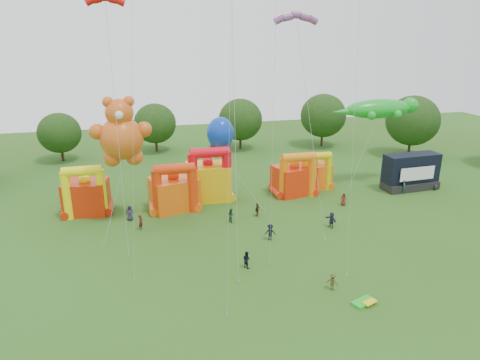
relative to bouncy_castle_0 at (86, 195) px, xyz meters
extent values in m
plane|color=#2D4914|center=(18.02, -27.79, -2.42)|extent=(160.00, 160.00, 0.00)
cylinder|color=#352314|center=(54.37, 14.16, -0.56)|extent=(0.44, 0.44, 3.72)
ellipsoid|color=#1C3911|center=(54.37, 14.16, 3.99)|extent=(9.30, 9.30, 8.89)
cylinder|color=#352314|center=(41.91, 24.52, -0.67)|extent=(0.44, 0.44, 3.51)
ellipsoid|color=#1C3911|center=(41.91, 24.52, 3.62)|extent=(8.77, 8.78, 8.39)
cylinder|color=#352314|center=(25.78, 26.17, -0.77)|extent=(0.44, 0.44, 3.30)
ellipsoid|color=#1C3911|center=(25.78, 26.17, 3.26)|extent=(8.25, 8.25, 7.88)
cylinder|color=#352314|center=(9.98, 28.15, -0.88)|extent=(0.44, 0.44, 3.09)
ellipsoid|color=#1C3911|center=(9.98, 28.15, 2.90)|extent=(7.73, 7.72, 7.38)
cylinder|color=#352314|center=(-6.28, 25.43, -0.98)|extent=(0.44, 0.44, 2.88)
ellipsoid|color=#1C3911|center=(-6.28, 25.43, 2.54)|extent=(7.20, 7.20, 6.88)
cube|color=red|center=(0.00, 0.28, -0.39)|extent=(5.59, 4.77, 4.05)
cylinder|color=#FFF40D|center=(-1.95, -1.17, 0.47)|extent=(1.10, 1.10, 5.79)
cylinder|color=#FFF40D|center=(1.95, -1.17, 0.47)|extent=(1.10, 1.10, 5.79)
cylinder|color=#FFF40D|center=(0.00, -1.17, 3.37)|extent=(4.44, 1.15, 1.15)
sphere|color=#FFF40D|center=(0.00, 0.28, 1.93)|extent=(1.40, 1.40, 1.40)
cube|color=#E7570C|center=(10.54, -0.98, -0.44)|extent=(6.37, 5.59, 3.97)
cylinder|color=red|center=(8.41, -2.56, 0.42)|extent=(1.20, 1.20, 5.67)
cylinder|color=red|center=(12.66, -2.56, 0.42)|extent=(1.20, 1.20, 5.67)
cylinder|color=red|center=(10.54, -2.56, 3.25)|extent=(4.85, 1.26, 1.26)
sphere|color=red|center=(10.54, -0.98, 1.85)|extent=(1.40, 1.40, 1.40)
cube|color=#E6AC0C|center=(15.28, 1.51, -0.06)|extent=(5.88, 4.82, 4.72)
cylinder|color=red|center=(13.09, -0.12, 0.95)|extent=(1.24, 1.24, 6.74)
cylinder|color=red|center=(17.47, -0.12, 0.95)|extent=(1.24, 1.24, 6.74)
cylinder|color=red|center=(15.28, -0.12, 4.32)|extent=(5.00, 1.30, 1.30)
sphere|color=red|center=(15.28, 1.51, 2.60)|extent=(1.40, 1.40, 1.40)
cube|color=red|center=(27.01, 0.63, -0.48)|extent=(5.92, 5.14, 3.88)
cylinder|color=orange|center=(25.00, -0.86, 0.35)|extent=(1.13, 1.13, 5.55)
cylinder|color=orange|center=(29.01, -0.86, 0.35)|extent=(1.13, 1.13, 5.55)
cylinder|color=orange|center=(27.01, -0.86, 3.13)|extent=(4.57, 1.19, 1.19)
sphere|color=orange|center=(27.01, 0.63, 1.76)|extent=(1.40, 1.40, 1.40)
cube|color=#FF5F0D|center=(30.45, 2.21, -0.66)|extent=(5.01, 4.28, 3.51)
cylinder|color=#D6C80B|center=(28.70, 0.91, 0.09)|extent=(0.99, 0.99, 5.02)
cylinder|color=#D6C80B|center=(32.20, 0.91, 0.09)|extent=(0.99, 0.99, 5.02)
cylinder|color=#D6C80B|center=(30.45, 0.91, 2.60)|extent=(3.99, 1.03, 1.03)
sphere|color=#D6C80B|center=(30.45, 2.21, 1.39)|extent=(1.40, 1.40, 1.40)
cube|color=black|center=(43.71, -1.71, -1.87)|extent=(8.06, 3.40, 1.10)
cube|color=black|center=(43.71, -1.51, 0.66)|extent=(8.04, 3.01, 3.96)
cube|color=white|center=(43.71, -3.04, 0.26)|extent=(5.45, 0.38, 1.86)
cylinder|color=black|center=(40.55, -2.90, -2.02)|extent=(0.30, 0.90, 0.90)
cylinder|color=black|center=(46.88, -2.90, -2.02)|extent=(0.30, 0.90, 0.90)
sphere|color=#CE5516|center=(4.88, -3.44, 7.50)|extent=(4.80, 4.80, 4.80)
sphere|color=#CE5516|center=(4.88, -3.44, 10.33)|extent=(3.05, 3.05, 3.05)
sphere|color=#CE5516|center=(3.79, -3.44, 11.53)|extent=(1.20, 1.20, 1.20)
sphere|color=#CE5516|center=(5.97, -3.44, 11.53)|extent=(1.20, 1.20, 1.20)
sphere|color=#CE5516|center=(2.37, -3.44, 8.37)|extent=(1.75, 1.75, 1.75)
sphere|color=#CE5516|center=(7.39, -3.44, 8.37)|extent=(1.75, 1.75, 1.75)
sphere|color=#CE5516|center=(3.68, -3.44, 5.32)|extent=(1.96, 1.96, 1.96)
sphere|color=#CE5516|center=(6.08, -3.44, 5.32)|extent=(1.96, 1.96, 1.96)
sphere|color=white|center=(4.88, -4.92, 10.33)|extent=(0.87, 0.87, 0.87)
ellipsoid|color=green|center=(39.88, 2.06, 8.56)|extent=(10.16, 3.18, 2.70)
sphere|color=green|center=(44.85, 2.06, 8.86)|extent=(2.18, 2.18, 2.18)
cone|color=green|center=(34.72, 2.06, 8.36)|extent=(3.97, 1.59, 1.59)
sphere|color=green|center=(41.87, 3.65, 7.96)|extent=(1.19, 1.19, 1.19)
sphere|color=green|center=(41.87, 0.47, 7.96)|extent=(1.19, 1.19, 1.19)
sphere|color=green|center=(37.90, 3.65, 7.96)|extent=(1.19, 1.19, 1.19)
sphere|color=green|center=(37.90, 0.47, 7.96)|extent=(1.19, 1.19, 1.19)
ellipsoid|color=#0C3AB7|center=(17.64, 4.61, 5.69)|extent=(3.70, 3.70, 4.45)
cone|color=#591E8C|center=(18.85, 4.61, 3.65)|extent=(0.83, 0.83, 2.96)
cone|color=#591E8C|center=(18.24, 5.65, 3.65)|extent=(0.83, 0.83, 2.96)
cone|color=#591E8C|center=(17.04, 5.65, 3.65)|extent=(0.83, 0.83, 2.96)
cone|color=#591E8C|center=(16.44, 4.61, 3.65)|extent=(0.83, 0.83, 2.96)
cone|color=#591E8C|center=(17.04, 3.56, 3.65)|extent=(0.83, 0.83, 2.96)
cone|color=#591E8C|center=(18.24, 3.56, 3.65)|extent=(0.83, 0.83, 2.96)
cube|color=green|center=(23.44, -25.09, -2.30)|extent=(2.22, 1.63, 0.24)
cube|color=yellow|center=(23.84, -25.39, -2.16)|extent=(1.33, 0.98, 0.10)
imported|color=#29243C|center=(5.04, -3.49, -1.48)|extent=(0.96, 0.67, 1.88)
imported|color=#541819|center=(6.22, -6.40, -1.53)|extent=(0.69, 0.78, 1.79)
imported|color=#1D4930|center=(16.51, -6.79, -1.57)|extent=(0.91, 1.01, 1.70)
imported|color=black|center=(19.53, -12.32, -1.52)|extent=(1.32, 1.00, 1.81)
imported|color=#392F17|center=(19.95, -5.88, -1.57)|extent=(1.00, 0.99, 1.70)
imported|color=#27233B|center=(27.23, -10.94, -1.51)|extent=(1.03, 1.77, 1.82)
imported|color=maroon|center=(31.66, -5.17, -1.59)|extent=(0.96, 0.82, 1.66)
imported|color=#193F2C|center=(41.70, -3.25, -1.44)|extent=(0.84, 0.83, 1.96)
imported|color=black|center=(15.64, -17.24, -1.60)|extent=(0.94, 1.01, 1.64)
imported|color=#433C1A|center=(21.85, -22.60, -1.66)|extent=(1.08, 1.10, 1.52)
camera|label=1|loc=(6.55, -51.59, 18.26)|focal=32.00mm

